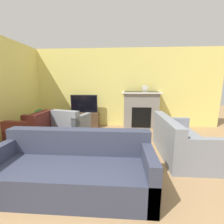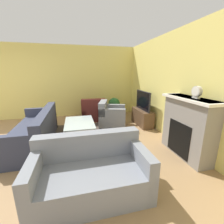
# 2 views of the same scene
# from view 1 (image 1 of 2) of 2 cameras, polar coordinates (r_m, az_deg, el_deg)

# --- Properties ---
(wall_back) EXTENTS (7.88, 0.06, 2.70)m
(wall_back) POSITION_cam_1_polar(r_m,az_deg,el_deg) (5.39, -2.27, 9.03)
(wall_back) COLOR #EADB72
(wall_back) RESTS_ON ground_plane
(area_rug) EXTENTS (2.33, 1.94, 0.00)m
(area_rug) POSITION_cam_1_polar(r_m,az_deg,el_deg) (3.47, -8.88, -15.36)
(area_rug) COLOR #4C4238
(area_rug) RESTS_ON ground_plane
(fireplace) EXTENTS (1.29, 0.42, 1.24)m
(fireplace) POSITION_cam_1_polar(r_m,az_deg,el_deg) (5.26, 10.94, 1.09)
(fireplace) COLOR gray
(fireplace) RESTS_ON ground_plane
(tv_stand) EXTENTS (1.01, 0.36, 0.52)m
(tv_stand) POSITION_cam_1_polar(r_m,az_deg,el_deg) (5.39, -10.37, -2.87)
(tv_stand) COLOR brown
(tv_stand) RESTS_ON ground_plane
(tv) EXTENTS (0.93, 0.06, 0.62)m
(tv) POSITION_cam_1_polar(r_m,az_deg,el_deg) (5.28, -10.59, 3.11)
(tv) COLOR #232328
(tv) RESTS_ON tv_stand
(couch_sectional) EXTENTS (2.25, 0.86, 0.82)m
(couch_sectional) POSITION_cam_1_polar(r_m,az_deg,el_deg) (2.40, -14.26, -20.59)
(couch_sectional) COLOR #33384C
(couch_sectional) RESTS_ON ground_plane
(couch_loveseat) EXTENTS (0.86, 1.60, 0.82)m
(couch_loveseat) POSITION_cam_1_polar(r_m,az_deg,el_deg) (3.56, 24.12, -10.43)
(couch_loveseat) COLOR gray
(couch_loveseat) RESTS_ON ground_plane
(armchair_by_window) EXTENTS (0.86, 0.84, 0.82)m
(armchair_by_window) POSITION_cam_1_polar(r_m,az_deg,el_deg) (4.40, -28.25, -6.65)
(armchair_by_window) COLOR #5B231E
(armchair_by_window) RESTS_ON ground_plane
(armchair_accent) EXTENTS (0.99, 1.00, 0.82)m
(armchair_accent) POSITION_cam_1_polar(r_m,az_deg,el_deg) (4.45, -15.10, -5.46)
(armchair_accent) COLOR gray
(armchair_accent) RESTS_ON ground_plane
(coffee_table) EXTENTS (1.13, 0.74, 0.45)m
(coffee_table) POSITION_cam_1_polar(r_m,az_deg,el_deg) (3.28, -9.19, -9.04)
(coffee_table) COLOR #333338
(coffee_table) RESTS_ON ground_plane
(potted_plant) EXTENTS (0.46, 0.46, 0.74)m
(potted_plant) POSITION_cam_1_polar(r_m,az_deg,el_deg) (5.21, -25.52, -1.86)
(potted_plant) COLOR beige
(potted_plant) RESTS_ON ground_plane
(mantel_clock) EXTENTS (0.20, 0.07, 0.23)m
(mantel_clock) POSITION_cam_1_polar(r_m,az_deg,el_deg) (5.21, 12.44, 8.82)
(mantel_clock) COLOR beige
(mantel_clock) RESTS_ON fireplace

